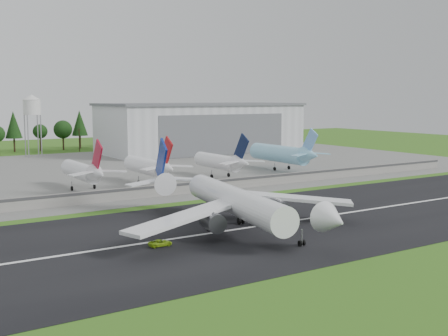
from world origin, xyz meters
TOP-DOWN VIEW (x-y plane):
  - ground at (0.00, 0.00)m, footprint 600.00×600.00m
  - runway at (0.00, 10.00)m, footprint 320.00×60.00m
  - runway_centerline at (0.00, 10.00)m, footprint 220.00×1.00m
  - apron at (0.00, 120.00)m, footprint 320.00×150.00m
  - blast_fence at (0.00, 54.99)m, footprint 240.00×0.61m
  - hangar_east at (75.00, 164.92)m, footprint 102.00×47.00m
  - water_tower at (-5.00, 185.00)m, footprint 8.40×8.40m
  - utility_poles at (0.00, 200.00)m, footprint 230.00×3.00m
  - treeline at (0.00, 215.00)m, footprint 320.00×16.00m
  - main_airliner at (-6.23, 9.57)m, footprint 56.35×59.05m
  - ground_vehicle at (-25.67, 6.36)m, footprint 4.56×2.11m
  - parked_jet_red_a at (-16.64, 76.51)m, footprint 7.36×31.29m
  - parked_jet_red_b at (5.02, 76.53)m, footprint 7.36×31.29m
  - parked_jet_navy at (32.43, 76.51)m, footprint 7.36×31.29m
  - parked_jet_skyblue at (63.73, 81.61)m, footprint 7.36×37.29m

SIDE VIEW (x-z plane):
  - ground at x=0.00m, z-range 0.00..0.00m
  - utility_poles at x=0.00m, z-range -6.00..6.00m
  - treeline at x=0.00m, z-range -11.00..11.00m
  - runway at x=0.00m, z-range 0.00..0.10m
  - apron at x=0.00m, z-range 0.00..0.10m
  - runway_centerline at x=0.00m, z-range 0.10..0.12m
  - ground_vehicle at x=-25.67m, z-range 0.10..1.36m
  - blast_fence at x=0.00m, z-range 0.06..3.56m
  - main_airliner at x=-6.23m, z-range -4.19..13.98m
  - parked_jet_navy at x=32.43m, z-range -2.30..14.08m
  - parked_jet_red_a at x=-16.64m, z-range -2.29..14.09m
  - parked_jet_red_b at x=5.02m, z-range -2.26..14.20m
  - parked_jet_skyblue at x=63.73m, z-range -2.03..15.06m
  - hangar_east at x=75.00m, z-range 0.03..25.23m
  - water_tower at x=-5.00m, z-range 9.85..39.25m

